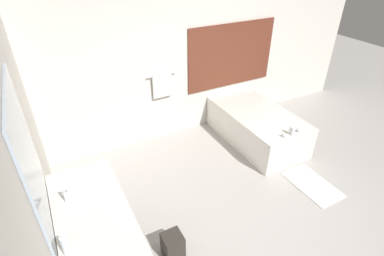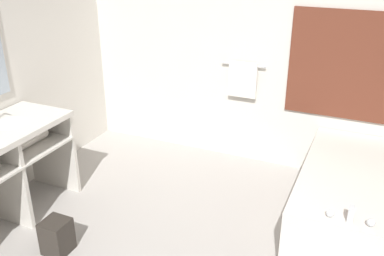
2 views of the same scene
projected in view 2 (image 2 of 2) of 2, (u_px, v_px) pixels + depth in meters
The scene contains 3 objects.
wall_back_with_blinds at pixel (277, 49), 4.51m from camera, with size 7.40×0.13×2.70m.
bathtub at pixel (354, 197), 3.82m from camera, with size 0.93×1.72×0.67m.
waste_bin at pixel (57, 236), 3.55m from camera, with size 0.21×0.21×0.30m.
Camera 2 is at (1.03, -2.22, 2.42)m, focal length 40.00 mm.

